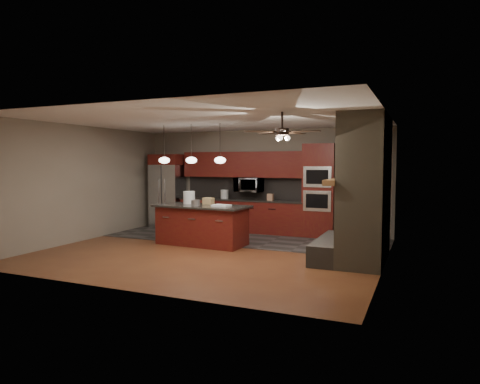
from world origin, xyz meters
The scene contains 22 objects.
ground centered at (0.00, 0.00, 0.00)m, with size 7.00×7.00×0.00m, color brown.
ceiling centered at (0.00, 0.00, 2.80)m, with size 7.00×6.00×0.02m, color white.
back_wall centered at (0.00, 3.00, 1.40)m, with size 7.00×0.02×2.80m, color gray.
right_wall centered at (3.50, 0.00, 1.40)m, with size 0.02×6.00×2.80m, color gray.
left_wall centered at (-3.50, 0.00, 1.40)m, with size 0.02×6.00×2.80m, color gray.
slate_tile_patch centered at (0.00, 1.80, 0.01)m, with size 7.00×2.40×0.01m, color #393633.
fireplace_column centered at (3.04, 0.40, 1.30)m, with size 1.30×2.10×2.80m.
back_cabinetry centered at (-0.48, 2.74, 0.89)m, with size 3.59×0.64×2.20m.
oven_tower centered at (1.70, 2.69, 1.19)m, with size 0.80×0.63×2.38m.
microwave centered at (-0.27, 2.75, 1.30)m, with size 0.73×0.41×0.50m, color silver.
refrigerator centered at (-2.78, 2.62, 1.07)m, with size 0.92×0.75×2.14m.
kitchen_island centered at (-0.58, 0.60, 0.47)m, with size 2.23×1.10×0.92m.
white_bucket centered at (-1.03, 0.81, 1.07)m, with size 0.28×0.28×0.30m, color silver.
paint_can centered at (-0.65, 0.44, 0.99)m, with size 0.21×0.21×0.14m, color #B3B3B8.
paint_tray centered at (-0.05, 0.56, 0.94)m, with size 0.39×0.27×0.04m, color white.
cardboard_box centered at (-0.56, 0.90, 1.00)m, with size 0.24×0.17×0.15m, color #A48554.
counter_bucket centered at (-0.99, 2.70, 1.02)m, with size 0.22×0.22×0.25m, color silver.
counter_box centered at (0.39, 2.65, 0.99)m, with size 0.16×0.12×0.17m, color #AF7A5A.
pendant_left centered at (-1.65, 0.70, 1.96)m, with size 0.26×0.26×0.92m.
pendant_center centered at (-0.90, 0.70, 1.96)m, with size 0.26×0.26×0.92m.
pendant_right centered at (-0.15, 0.70, 1.96)m, with size 0.26×0.26×0.92m.
ceiling_fan centered at (1.80, -0.80, 2.46)m, with size 1.27×1.33×0.41m.
Camera 1 is at (4.12, -8.08, 1.92)m, focal length 32.00 mm.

